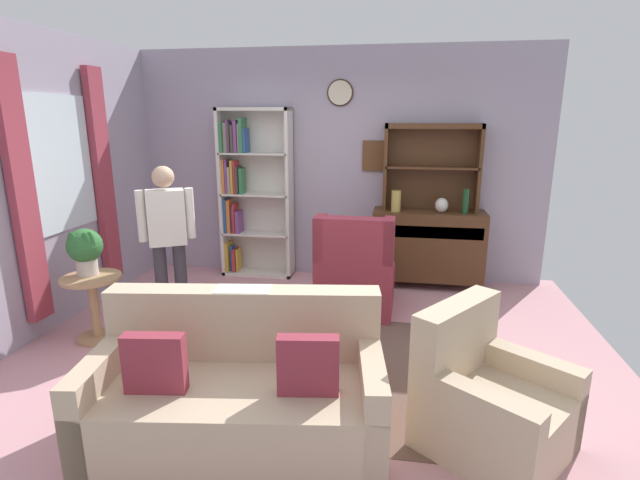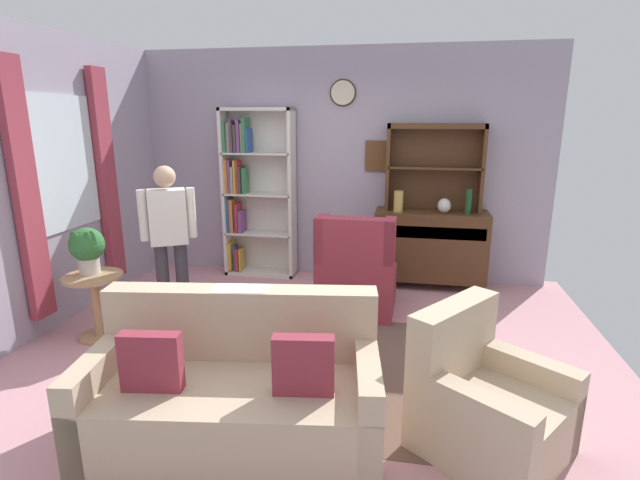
% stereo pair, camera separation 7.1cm
% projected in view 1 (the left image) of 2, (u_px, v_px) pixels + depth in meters
% --- Properties ---
extents(ground_plane, '(5.40, 4.60, 0.02)m').
position_uv_depth(ground_plane, '(305.00, 350.00, 4.25)').
color(ground_plane, '#C68C93').
extents(wall_back, '(5.00, 0.09, 2.80)m').
position_uv_depth(wall_back, '(338.00, 165.00, 5.93)').
color(wall_back, '#A399AD').
rests_on(wall_back, ground_plane).
extents(wall_left, '(0.16, 4.20, 2.80)m').
position_uv_depth(wall_left, '(34.00, 184.00, 4.36)').
color(wall_left, '#A399AD').
rests_on(wall_left, ground_plane).
extents(area_rug, '(2.69, 2.00, 0.01)m').
position_uv_depth(area_rug, '(322.00, 367.00, 3.93)').
color(area_rug, brown).
rests_on(area_rug, ground_plane).
extents(bookshelf, '(0.90, 0.30, 2.10)m').
position_uv_depth(bookshelf, '(249.00, 191.00, 6.01)').
color(bookshelf, silver).
rests_on(bookshelf, ground_plane).
extents(sideboard, '(1.30, 0.45, 0.92)m').
position_uv_depth(sideboard, '(427.00, 245.00, 5.71)').
color(sideboard, '#4C2D19').
rests_on(sideboard, ground_plane).
extents(sideboard_hutch, '(1.10, 0.26, 1.00)m').
position_uv_depth(sideboard_hutch, '(432.00, 155.00, 5.55)').
color(sideboard_hutch, '#4C2D19').
rests_on(sideboard_hutch, sideboard).
extents(vase_tall, '(0.11, 0.11, 0.24)m').
position_uv_depth(vase_tall, '(396.00, 201.00, 5.57)').
color(vase_tall, tan).
rests_on(vase_tall, sideboard).
extents(vase_round, '(0.15, 0.15, 0.17)m').
position_uv_depth(vase_round, '(442.00, 205.00, 5.51)').
color(vase_round, beige).
rests_on(vase_round, sideboard).
extents(bottle_wine, '(0.07, 0.07, 0.29)m').
position_uv_depth(bottle_wine, '(466.00, 201.00, 5.43)').
color(bottle_wine, '#194223').
rests_on(bottle_wine, sideboard).
extents(couch_floral, '(1.90, 1.10, 0.90)m').
position_uv_depth(couch_floral, '(239.00, 391.00, 3.03)').
color(couch_floral, '#C6AD8E').
rests_on(couch_floral, ground_plane).
extents(armchair_floral, '(1.07, 1.07, 0.88)m').
position_uv_depth(armchair_floral, '(489.00, 403.00, 2.94)').
color(armchair_floral, '#C6AD8E').
rests_on(armchair_floral, ground_plane).
extents(wingback_chair, '(0.80, 0.82, 1.05)m').
position_uv_depth(wingback_chair, '(355.00, 277.00, 4.97)').
color(wingback_chair, maroon).
rests_on(wingback_chair, ground_plane).
extents(plant_stand, '(0.52, 0.52, 0.61)m').
position_uv_depth(plant_stand, '(94.00, 301.00, 4.35)').
color(plant_stand, '#A87F56').
rests_on(plant_stand, ground_plane).
extents(potted_plant_large, '(0.31, 0.31, 0.42)m').
position_uv_depth(potted_plant_large, '(84.00, 248.00, 4.28)').
color(potted_plant_large, beige).
rests_on(potted_plant_large, plant_stand).
extents(person_reading, '(0.49, 0.34, 1.56)m').
position_uv_depth(person_reading, '(168.00, 235.00, 4.53)').
color(person_reading, '#38333D').
rests_on(person_reading, ground_plane).
extents(coffee_table, '(0.80, 0.50, 0.42)m').
position_uv_depth(coffee_table, '(301.00, 333.00, 3.74)').
color(coffee_table, '#4C2D19').
rests_on(coffee_table, ground_plane).
extents(book_stack, '(0.17, 0.14, 0.04)m').
position_uv_depth(book_stack, '(300.00, 322.00, 3.74)').
color(book_stack, '#B22D33').
rests_on(book_stack, coffee_table).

